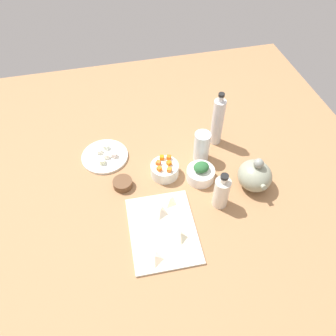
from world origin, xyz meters
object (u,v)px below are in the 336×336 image
(bowl_carrots, at_px, (165,170))
(bowl_small_side, at_px, (123,183))
(cutting_board, at_px, (163,230))
(plate_tofu, at_px, (105,156))
(drinking_glass_0, at_px, (202,147))
(teapot, at_px, (255,175))
(bottle_0, at_px, (221,192))
(bowl_greens, at_px, (200,174))
(bottle_1, at_px, (218,121))

(bowl_carrots, relative_size, bowl_small_side, 1.47)
(cutting_board, distance_m, plate_tofu, 0.47)
(bowl_carrots, height_order, drinking_glass_0, drinking_glass_0)
(bowl_small_side, height_order, teapot, teapot)
(bowl_small_side, relative_size, bottle_0, 0.46)
(cutting_board, height_order, bowl_greens, bowl_greens)
(bowl_greens, xyz_separation_m, bowl_carrots, (-0.06, -0.15, 0.00))
(bowl_small_side, height_order, bottle_1, bottle_1)
(bowl_greens, xyz_separation_m, drinking_glass_0, (-0.12, 0.04, 0.05))
(cutting_board, bearing_deg, drinking_glass_0, 142.60)
(bowl_carrots, height_order, bowl_small_side, bowl_carrots)
(plate_tofu, height_order, bowl_small_side, bowl_small_side)
(bowl_carrots, bearing_deg, drinking_glass_0, 107.06)
(plate_tofu, relative_size, bowl_carrots, 1.74)
(plate_tofu, relative_size, bowl_small_side, 2.57)
(cutting_board, relative_size, bowl_small_side, 3.99)
(bowl_greens, distance_m, drinking_glass_0, 0.13)
(bottle_1, bearing_deg, plate_tofu, -91.59)
(bowl_carrots, bearing_deg, bowl_small_side, -82.93)
(cutting_board, xyz_separation_m, teapot, (-0.13, 0.43, 0.06))
(teapot, height_order, bottle_1, bottle_1)
(plate_tofu, distance_m, bottle_1, 0.54)
(bowl_carrots, bearing_deg, teapot, 67.76)
(drinking_glass_0, bearing_deg, teapot, 40.46)
(bowl_carrots, xyz_separation_m, bottle_1, (-0.15, 0.28, 0.10))
(plate_tofu, bearing_deg, bottle_0, 49.68)
(cutting_board, xyz_separation_m, bottle_1, (-0.42, 0.35, 0.12))
(teapot, bearing_deg, bottle_1, -166.25)
(bottle_0, bearing_deg, bowl_greens, -165.02)
(bowl_greens, distance_m, bowl_small_side, 0.34)
(bowl_small_side, bearing_deg, plate_tofu, -162.80)
(plate_tofu, distance_m, drinking_glass_0, 0.45)
(teapot, bearing_deg, plate_tofu, -117.04)
(bowl_greens, height_order, bowl_small_side, bowl_greens)
(teapot, xyz_separation_m, drinking_glass_0, (-0.20, -0.17, 0.01))
(cutting_board, xyz_separation_m, bowl_carrots, (-0.28, 0.07, 0.02))
(cutting_board, bearing_deg, plate_tofu, -158.10)
(plate_tofu, relative_size, bottle_1, 0.76)
(plate_tofu, height_order, bottle_0, bottle_0)
(drinking_glass_0, bearing_deg, cutting_board, -37.40)
(bowl_small_side, xyz_separation_m, drinking_glass_0, (-0.08, 0.37, 0.06))
(bowl_greens, relative_size, bottle_0, 0.68)
(bowl_small_side, height_order, drinking_glass_0, drinking_glass_0)
(bottle_0, xyz_separation_m, drinking_glass_0, (-0.26, -0.00, -0.00))
(bowl_greens, relative_size, bowl_carrots, 0.99)
(bowl_small_side, height_order, bottle_0, bottle_0)
(bowl_greens, distance_m, bowl_carrots, 0.16)
(cutting_board, bearing_deg, bottle_1, 140.12)
(bowl_greens, height_order, bottle_0, bottle_0)
(plate_tofu, xyz_separation_m, bowl_greens, (0.22, 0.39, 0.02))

